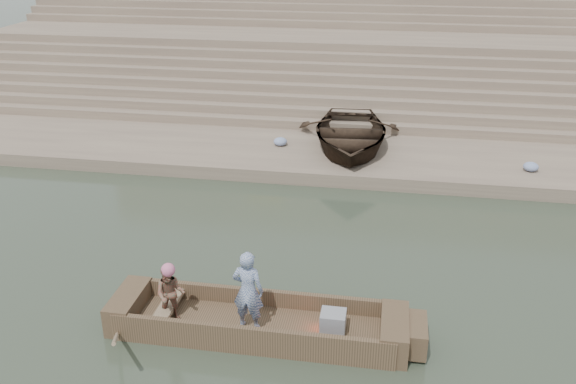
% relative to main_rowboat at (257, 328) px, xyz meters
% --- Properties ---
extents(ground, '(120.00, 120.00, 0.00)m').
position_rel_main_rowboat_xyz_m(ground, '(0.96, 1.14, -0.11)').
color(ground, '#2A3427').
rests_on(ground, ground).
extents(lower_landing, '(32.00, 4.00, 0.40)m').
position_rel_main_rowboat_xyz_m(lower_landing, '(0.96, 9.14, 0.09)').
color(lower_landing, gray).
rests_on(lower_landing, ground).
extents(mid_landing, '(32.00, 3.00, 2.80)m').
position_rel_main_rowboat_xyz_m(mid_landing, '(0.96, 16.64, 1.29)').
color(mid_landing, gray).
rests_on(mid_landing, ground).
extents(upper_landing, '(32.00, 3.00, 5.20)m').
position_rel_main_rowboat_xyz_m(upper_landing, '(0.96, 23.64, 2.49)').
color(upper_landing, gray).
rests_on(upper_landing, ground).
extents(ghat_steps, '(32.00, 11.00, 5.20)m').
position_rel_main_rowboat_xyz_m(ghat_steps, '(0.96, 18.33, 1.69)').
color(ghat_steps, gray).
rests_on(ghat_steps, ground).
extents(main_rowboat, '(5.00, 1.30, 0.22)m').
position_rel_main_rowboat_xyz_m(main_rowboat, '(0.00, 0.00, 0.00)').
color(main_rowboat, brown).
rests_on(main_rowboat, ground).
extents(rowboat_trim, '(6.04, 2.63, 1.83)m').
position_rel_main_rowboat_xyz_m(rowboat_trim, '(0.21, -0.01, 0.20)').
color(rowboat_trim, brown).
rests_on(rowboat_trim, ground).
extents(standing_man, '(0.62, 0.44, 1.60)m').
position_rel_main_rowboat_xyz_m(standing_man, '(-0.12, -0.15, 0.91)').
color(standing_man, navy).
rests_on(standing_man, main_rowboat).
extents(rowing_man, '(0.64, 0.54, 1.16)m').
position_rel_main_rowboat_xyz_m(rowing_man, '(-1.61, -0.16, 0.69)').
color(rowing_man, '#216548').
rests_on(rowing_man, main_rowboat).
extents(television, '(0.46, 0.42, 0.40)m').
position_rel_main_rowboat_xyz_m(television, '(1.42, 0.00, 0.31)').
color(television, gray).
rests_on(television, main_rowboat).
extents(beached_rowboat, '(3.84, 5.13, 1.01)m').
position_rel_main_rowboat_xyz_m(beached_rowboat, '(0.99, 9.52, 0.80)').
color(beached_rowboat, '#2D2116').
rests_on(beached_rowboat, lower_landing).
extents(cloth_bundles, '(8.11, 1.42, 0.26)m').
position_rel_main_rowboat_xyz_m(cloth_bundles, '(2.58, 8.94, 0.42)').
color(cloth_bundles, '#3F5999').
rests_on(cloth_bundles, lower_landing).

